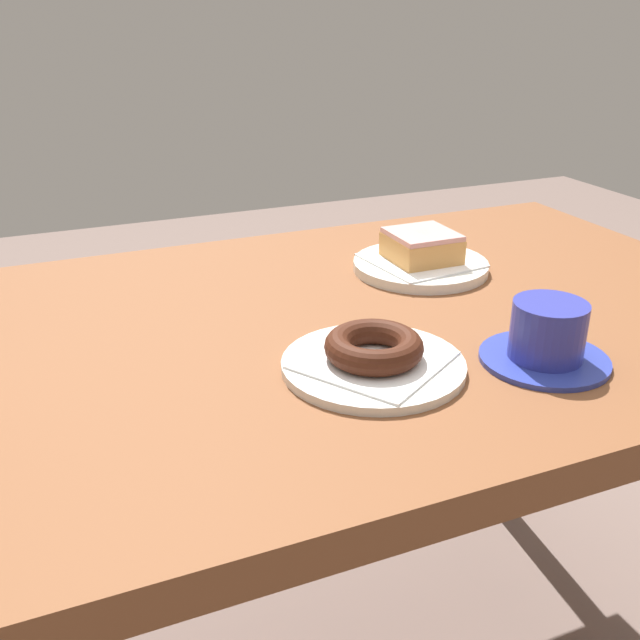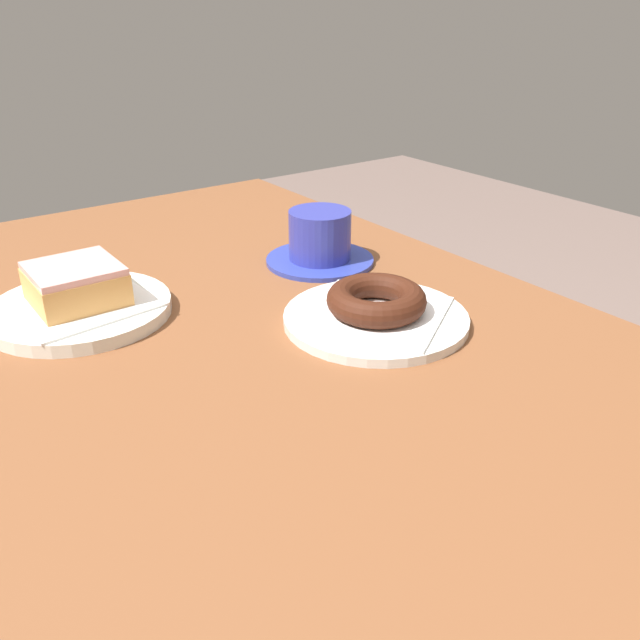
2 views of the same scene
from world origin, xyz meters
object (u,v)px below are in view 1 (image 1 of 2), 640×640
Objects in this scene: plate_chocolate_ring at (373,365)px; donut_chocolate_ring at (374,347)px; plate_glazed_square at (420,266)px; donut_glazed_square at (422,246)px; coffee_cup at (547,336)px.

donut_chocolate_ring reaches higher than plate_chocolate_ring.
donut_chocolate_ring reaches higher than plate_glazed_square.
donut_glazed_square is at bearing 0.00° from plate_glazed_square.
donut_chocolate_ring is 0.34m from donut_glazed_square.
donut_glazed_square reaches higher than plate_glazed_square.
donut_chocolate_ring is 0.20m from coffee_cup.
plate_glazed_square is at bearing -129.12° from donut_chocolate_ring.
plate_chocolate_ring is at bearing 50.88° from donut_glazed_square.
coffee_cup reaches higher than plate_chocolate_ring.
coffee_cup is at bearing 85.73° from plate_glazed_square.
donut_glazed_square reaches higher than donut_chocolate_ring.
plate_glazed_square is at bearing 180.00° from donut_glazed_square.
coffee_cup is (-0.19, 0.06, 0.03)m from plate_chocolate_ring.
plate_glazed_square is at bearing -129.12° from plate_chocolate_ring.
plate_glazed_square is 1.39× the size of coffee_cup.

